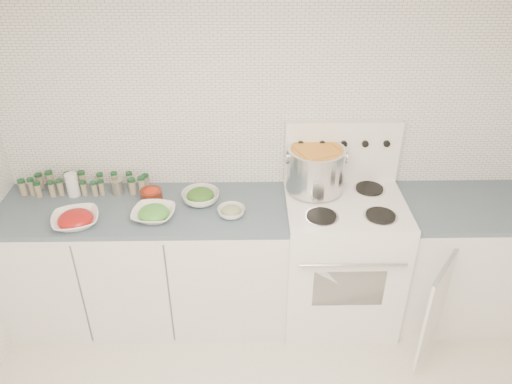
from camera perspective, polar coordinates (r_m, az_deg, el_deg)
name	(u,v)px	position (r m, az deg, el deg)	size (l,w,h in m)	color
room_walls	(287,233)	(1.84, 3.58, -4.64)	(3.54, 3.04, 2.52)	white
counter_left	(149,262)	(3.52, -12.08, -7.88)	(1.85, 0.62, 0.90)	white
stove	(340,256)	(3.48, 9.59, -7.17)	(0.76, 0.70, 1.36)	white
counter_right	(458,260)	(3.74, 22.11, -7.18)	(0.89, 0.94, 0.90)	white
stock_pot	(316,167)	(3.24, 6.84, 2.81)	(0.39, 0.37, 0.28)	silver
bowl_tomato	(75,219)	(3.19, -19.93, -2.97)	(0.34, 0.34, 0.09)	white
bowl_snowpea	(154,213)	(3.12, -11.62, -2.41)	(0.29, 0.29, 0.09)	white
bowl_broccoli	(201,196)	(3.23, -6.35, -0.51)	(0.28, 0.28, 0.10)	white
bowl_zucchini	(231,211)	(3.09, -2.85, -2.22)	(0.18, 0.18, 0.07)	white
bowl_pepper	(151,194)	(3.30, -11.88, -0.25)	(0.14, 0.14, 0.09)	#5A1D0F
salt_canister	(72,185)	(3.48, -20.25, 0.78)	(0.08, 0.08, 0.16)	white
tin_can	(117,187)	(3.42, -15.55, 0.56)	(0.08, 0.08, 0.10)	gray
spice_cluster	(82,184)	(3.51, -19.22, 0.88)	(0.84, 0.15, 0.14)	gray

